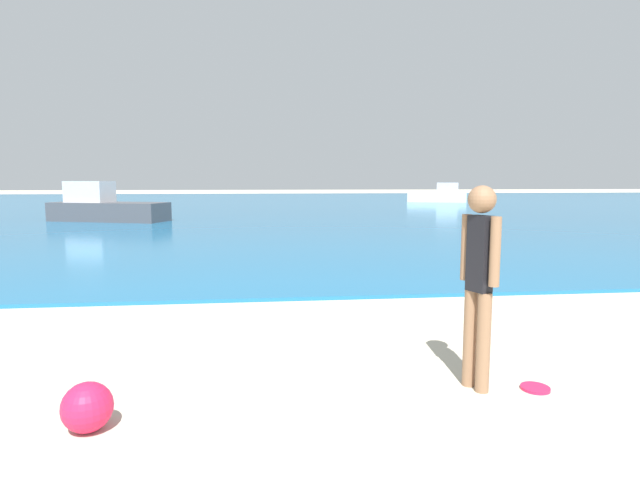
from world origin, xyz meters
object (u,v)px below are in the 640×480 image
at_px(boat_near, 105,207).
at_px(beach_ball, 87,407).
at_px(person_standing, 479,275).
at_px(frisbee, 535,388).
at_px(boat_far, 439,195).

xyz_separation_m(boat_near, beach_ball, (5.60, -18.79, -0.47)).
relative_size(person_standing, frisbee, 7.15).
xyz_separation_m(frisbee, boat_near, (-9.20, 18.46, 0.64)).
height_order(person_standing, beach_ball, person_standing).
height_order(person_standing, boat_far, person_standing).
xyz_separation_m(boat_far, beach_ball, (-15.18, -35.49, -0.42)).
xyz_separation_m(person_standing, boat_far, (12.09, 35.07, -0.40)).
bearing_deg(beach_ball, person_standing, 7.68).
xyz_separation_m(person_standing, boat_near, (-8.70, 18.37, -0.35)).
bearing_deg(person_standing, frisbee, -122.37).
height_order(boat_near, beach_ball, boat_near).
distance_m(person_standing, frisbee, 1.12).
relative_size(boat_near, boat_far, 1.09).
xyz_separation_m(frisbee, beach_ball, (-3.60, -0.33, 0.17)).
height_order(frisbee, beach_ball, beach_ball).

